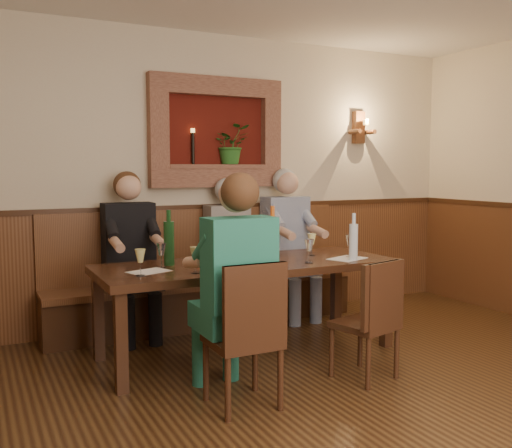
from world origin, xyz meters
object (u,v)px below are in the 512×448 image
at_px(wine_bottle_green_a, 272,238).
at_px(wine_bottle_green_b, 169,242).
at_px(dining_table, 248,271).
at_px(chair_near_right, 366,344).
at_px(person_bench_left, 132,270).
at_px(person_chair_front, 233,306).
at_px(person_bench_mid, 231,265).
at_px(spittoon_bucket, 252,250).
at_px(water_bottle, 353,241).
at_px(bench, 205,291).
at_px(chair_near_left, 244,364).
at_px(person_bench_right, 290,256).

distance_m(wine_bottle_green_a, wine_bottle_green_b, 0.84).
distance_m(dining_table, chair_near_right, 1.11).
relative_size(person_bench_left, person_chair_front, 1.00).
bearing_deg(person_bench_mid, dining_table, -105.35).
bearing_deg(wine_bottle_green_a, person_chair_front, -132.57).
relative_size(spittoon_bucket, water_bottle, 0.61).
bearing_deg(chair_near_right, bench, 91.07).
bearing_deg(wine_bottle_green_a, water_bottle, -24.87).
xyz_separation_m(bench, wine_bottle_green_b, (-0.61, -0.79, 0.60)).
bearing_deg(bench, spittoon_bucket, -91.51).
xyz_separation_m(chair_near_left, chair_near_right, (0.99, 0.04, -0.02)).
bearing_deg(person_bench_left, spittoon_bucket, -53.97).
bearing_deg(dining_table, water_bottle, -19.63).
relative_size(bench, spittoon_bucket, 12.61).
xyz_separation_m(dining_table, person_bench_right, (0.87, 0.84, -0.05)).
height_order(bench, wine_bottle_green_a, wine_bottle_green_a).
bearing_deg(chair_near_left, person_bench_mid, 68.48).
xyz_separation_m(person_chair_front, spittoon_bucket, (0.45, 0.65, 0.25)).
relative_size(chair_near_right, water_bottle, 2.23).
height_order(bench, person_bench_right, person_bench_right).
bearing_deg(person_bench_mid, spittoon_bucket, -104.99).
distance_m(bench, wine_bottle_green_b, 1.16).
bearing_deg(chair_near_left, spittoon_bucket, 60.96).
xyz_separation_m(dining_table, person_bench_left, (-0.73, 0.84, -0.06)).
bearing_deg(chair_near_right, person_bench_mid, 84.72).
bearing_deg(person_bench_mid, water_bottle, -62.33).
relative_size(chair_near_right, person_chair_front, 0.59).
bearing_deg(dining_table, person_bench_right, 43.68).
xyz_separation_m(bench, person_bench_left, (-0.73, -0.11, 0.29)).
height_order(chair_near_right, water_bottle, water_bottle).
relative_size(person_bench_mid, water_bottle, 3.64).
bearing_deg(wine_bottle_green_b, chair_near_right, -42.89).
distance_m(chair_near_left, spittoon_bucket, 1.10).
bearing_deg(dining_table, chair_near_left, -117.37).
bearing_deg(dining_table, bench, 90.00).
distance_m(spittoon_bucket, wine_bottle_green_b, 0.65).
bearing_deg(chair_near_right, wine_bottle_green_a, 94.00).
bearing_deg(spittoon_bucket, water_bottle, -11.08).
relative_size(dining_table, wine_bottle_green_a, 5.36).
bearing_deg(dining_table, spittoon_bucket, -102.57).
bearing_deg(bench, water_bottle, -56.35).
bearing_deg(water_bottle, person_chair_front, -159.72).
bearing_deg(spittoon_bucket, person_bench_right, 46.82).
xyz_separation_m(chair_near_right, person_bench_mid, (-0.28, 1.72, 0.33)).
height_order(person_chair_front, water_bottle, person_chair_front).
xyz_separation_m(chair_near_right, person_chair_front, (-0.99, 0.11, 0.36)).
distance_m(person_bench_right, water_bottle, 1.16).
distance_m(bench, water_bottle, 1.60).
xyz_separation_m(person_chair_front, wine_bottle_green_b, (-0.13, 0.93, 0.32)).
xyz_separation_m(chair_near_right, person_bench_left, (-1.24, 1.72, 0.36)).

